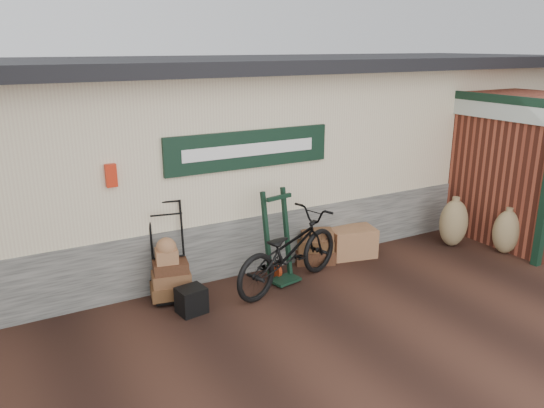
# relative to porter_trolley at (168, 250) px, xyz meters

# --- Properties ---
(ground) EXTENTS (80.00, 80.00, 0.00)m
(ground) POSITION_rel_porter_trolley_xyz_m (1.64, -0.84, -0.69)
(ground) COLOR black
(ground) RESTS_ON ground
(station_building) EXTENTS (14.40, 4.10, 3.20)m
(station_building) POSITION_rel_porter_trolley_xyz_m (1.64, 1.90, 0.93)
(station_building) COLOR #4C4C47
(station_building) RESTS_ON ground
(brick_outbuilding) EXTENTS (1.71, 4.51, 2.62)m
(brick_outbuilding) POSITION_rel_porter_trolley_xyz_m (6.34, 0.36, 0.62)
(brick_outbuilding) COLOR maroon
(brick_outbuilding) RESTS_ON ground
(porter_trolley) EXTENTS (0.78, 0.64, 1.37)m
(porter_trolley) POSITION_rel_porter_trolley_xyz_m (0.00, 0.00, 0.00)
(porter_trolley) COLOR black
(porter_trolley) RESTS_ON ground
(green_barrow) EXTENTS (0.57, 0.51, 1.38)m
(green_barrow) POSITION_rel_porter_trolley_xyz_m (1.59, -0.29, 0.00)
(green_barrow) COLOR black
(green_barrow) RESTS_ON ground
(suitcase_stack) EXTENTS (0.74, 0.62, 0.56)m
(suitcase_stack) POSITION_rel_porter_trolley_xyz_m (2.45, 0.01, -0.41)
(suitcase_stack) COLOR #3B2313
(suitcase_stack) RESTS_ON ground
(wicker_hamper) EXTENTS (0.84, 0.64, 0.49)m
(wicker_hamper) POSITION_rel_porter_trolley_xyz_m (3.14, -0.07, -0.44)
(wicker_hamper) COLOR brown
(wicker_hamper) RESTS_ON ground
(black_trunk) EXTENTS (0.40, 0.35, 0.35)m
(black_trunk) POSITION_rel_porter_trolley_xyz_m (0.08, -0.62, -0.51)
(black_trunk) COLOR black
(black_trunk) RESTS_ON ground
(bicycle) EXTENTS (1.32, 2.20, 1.21)m
(bicycle) POSITION_rel_porter_trolley_xyz_m (1.62, -0.53, -0.08)
(bicycle) COLOR black
(bicycle) RESTS_ON ground
(burlap_sack_left) EXTENTS (0.55, 0.47, 0.84)m
(burlap_sack_left) POSITION_rel_porter_trolley_xyz_m (4.98, -0.55, -0.27)
(burlap_sack_left) COLOR olive
(burlap_sack_left) RESTS_ON ground
(burlap_sack_right) EXTENTS (0.59, 0.55, 0.76)m
(burlap_sack_right) POSITION_rel_porter_trolley_xyz_m (5.49, -1.24, -0.31)
(burlap_sack_right) COLOR olive
(burlap_sack_right) RESTS_ON ground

